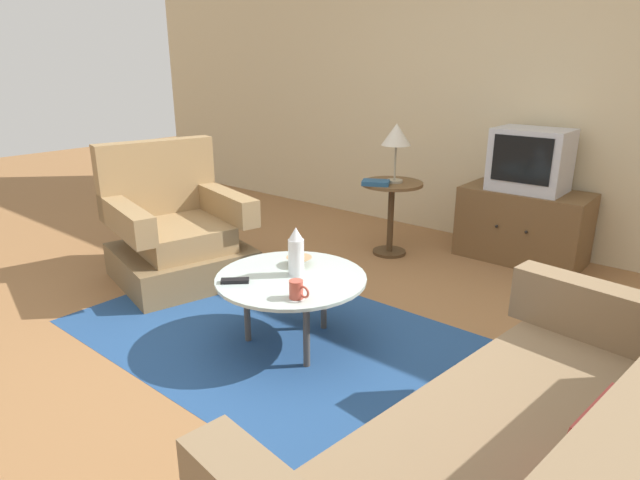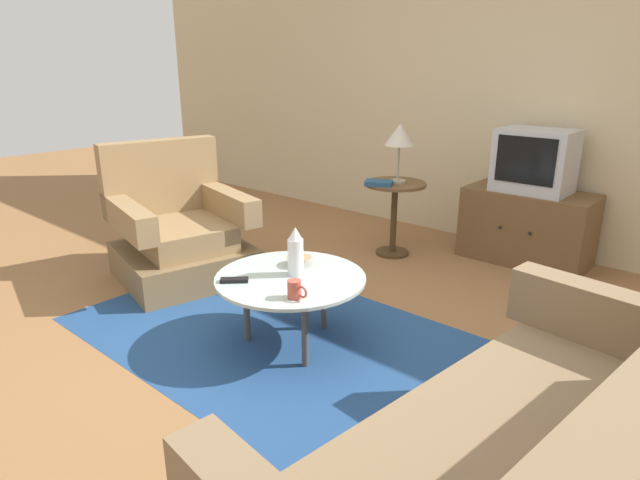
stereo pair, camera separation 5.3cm
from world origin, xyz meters
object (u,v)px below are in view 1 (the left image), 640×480
at_px(side_table, 391,203).
at_px(vase, 296,252).
at_px(tv_stand, 523,225).
at_px(television, 531,160).
at_px(table_lamp, 396,136).
at_px(armchair, 176,235).
at_px(coffee_table, 291,282).
at_px(bowl, 299,261).
at_px(book, 376,183).
at_px(mug, 297,290).
at_px(tv_remote_dark, 235,281).

xyz_separation_m(side_table, vase, (0.40, -1.58, 0.10)).
bearing_deg(vase, tv_stand, 77.43).
distance_m(television, table_lamp, 1.03).
xyz_separation_m(armchair, table_lamp, (0.95, 1.42, 0.65)).
height_order(side_table, tv_stand, side_table).
bearing_deg(table_lamp, armchair, -123.74).
xyz_separation_m(coffee_table, vase, (0.00, 0.04, 0.16)).
relative_size(bowl, book, 0.59).
height_order(coffee_table, mug, mug).
distance_m(table_lamp, vase, 1.69).
relative_size(side_table, tv_remote_dark, 4.31).
relative_size(table_lamp, book, 1.84).
xyz_separation_m(table_lamp, book, (-0.06, -0.18, -0.35)).
distance_m(television, tv_remote_dark, 2.53).
bearing_deg(tv_remote_dark, side_table, -127.39).
xyz_separation_m(armchair, television, (1.81, 1.96, 0.49)).
distance_m(television, vase, 2.20).
bearing_deg(side_table, coffee_table, -76.20).
distance_m(coffee_table, table_lamp, 1.77).
relative_size(vase, book, 1.08).
relative_size(tv_stand, tv_remote_dark, 6.76).
height_order(table_lamp, tv_remote_dark, table_lamp).
xyz_separation_m(vase, bowl, (-0.09, 0.12, -0.11)).
xyz_separation_m(television, mug, (-0.27, -2.35, -0.35)).
distance_m(side_table, television, 1.10).
bearing_deg(table_lamp, side_table, -156.96).
height_order(bowl, tv_remote_dark, bowl).
height_order(mug, book, book).
relative_size(coffee_table, tv_remote_dark, 5.88).
height_order(coffee_table, side_table, side_table).
distance_m(coffee_table, vase, 0.17).
relative_size(table_lamp, vase, 1.70).
height_order(table_lamp, vase, table_lamp).
bearing_deg(tv_stand, armchair, -132.53).
distance_m(table_lamp, mug, 1.97).
bearing_deg(vase, bowl, 126.00).
xyz_separation_m(vase, mug, (0.21, -0.23, -0.08)).
relative_size(coffee_table, table_lamp, 1.79).
relative_size(tv_stand, table_lamp, 2.05).
relative_size(armchair, bowl, 7.05).
xyz_separation_m(side_table, television, (0.88, 0.55, 0.37)).
bearing_deg(table_lamp, tv_remote_dark, -83.60).
distance_m(vase, book, 1.48).
height_order(tv_remote_dark, book, book).
distance_m(tv_stand, television, 0.52).
height_order(television, tv_remote_dark, television).
bearing_deg(bowl, book, 105.51).
xyz_separation_m(coffee_table, mug, (0.21, -0.19, 0.08)).
distance_m(armchair, bowl, 1.25).
bearing_deg(tv_stand, vase, -102.57).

